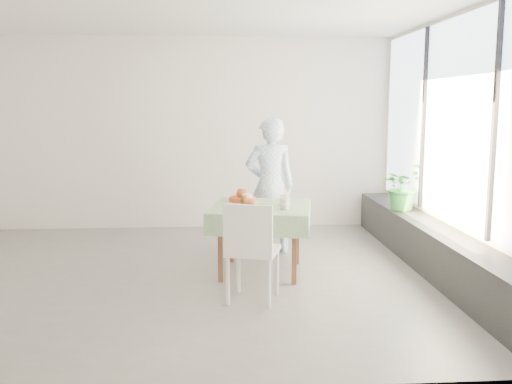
{
  "coord_description": "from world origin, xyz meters",
  "views": [
    {
      "loc": [
        0.43,
        -5.95,
        1.82
      ],
      "look_at": [
        0.85,
        0.13,
        0.89
      ],
      "focal_mm": 40.0,
      "sensor_mm": 36.0,
      "label": 1
    }
  ],
  "objects": [
    {
      "name": "chair_far",
      "position": [
        1.15,
        0.83,
        0.26
      ],
      "size": [
        0.45,
        0.45,
        0.85
      ],
      "color": "white",
      "rests_on": "ground"
    },
    {
      "name": "ceiling",
      "position": [
        0.0,
        0.0,
        2.8
      ],
      "size": [
        6.0,
        6.0,
        0.0
      ],
      "primitive_type": "plane",
      "rotation": [
        3.14,
        0.0,
        0.0
      ],
      "color": "white",
      "rests_on": "ground"
    },
    {
      "name": "main_dish",
      "position": [
        0.76,
        -0.1,
        0.8
      ],
      "size": [
        0.33,
        0.33,
        0.17
      ],
      "color": "white",
      "rests_on": "cafe_table"
    },
    {
      "name": "window_ledge",
      "position": [
        2.8,
        0.0,
        0.25
      ],
      "size": [
        0.4,
        4.8,
        0.5
      ],
      "primitive_type": "cube",
      "color": "black",
      "rests_on": "ground"
    },
    {
      "name": "wall_back",
      "position": [
        0.0,
        2.5,
        1.4
      ],
      "size": [
        6.0,
        0.02,
        2.8
      ],
      "primitive_type": "cube",
      "color": "white",
      "rests_on": "ground"
    },
    {
      "name": "cafe_table",
      "position": [
        0.9,
        0.08,
        0.46
      ],
      "size": [
        1.21,
        1.21,
        0.74
      ],
      "color": "brown",
      "rests_on": "ground"
    },
    {
      "name": "juice_cup_lemonade",
      "position": [
        1.13,
        -0.14,
        0.81
      ],
      "size": [
        0.11,
        0.11,
        0.3
      ],
      "color": "white",
      "rests_on": "cafe_table"
    },
    {
      "name": "juice_cup_orange",
      "position": [
        1.14,
        0.05,
        0.8
      ],
      "size": [
        0.08,
        0.08,
        0.24
      ],
      "color": "white",
      "rests_on": "cafe_table"
    },
    {
      "name": "floor",
      "position": [
        0.0,
        0.0,
        0.0
      ],
      "size": [
        6.0,
        6.0,
        0.0
      ],
      "primitive_type": "plane",
      "color": "slate",
      "rests_on": "ground"
    },
    {
      "name": "chair_near",
      "position": [
        0.75,
        -0.82,
        0.29
      ],
      "size": [
        0.56,
        0.56,
        0.95
      ],
      "color": "white",
      "rests_on": "ground"
    },
    {
      "name": "wall_right",
      "position": [
        3.0,
        0.0,
        1.4
      ],
      "size": [
        0.02,
        5.0,
        2.8
      ],
      "primitive_type": "cube",
      "color": "white",
      "rests_on": "ground"
    },
    {
      "name": "window_pane",
      "position": [
        2.97,
        0.0,
        1.65
      ],
      "size": [
        0.01,
        4.8,
        2.18
      ],
      "primitive_type": "cube",
      "color": "#D1E0F9",
      "rests_on": "ground"
    },
    {
      "name": "potted_plant",
      "position": [
        2.76,
        1.01,
        0.8
      ],
      "size": [
        0.72,
        0.72,
        0.6
      ],
      "primitive_type": "imported",
      "rotation": [
        0.0,
        0.0,
        0.74
      ],
      "color": "#28782E",
      "rests_on": "window_ledge"
    },
    {
      "name": "second_dish",
      "position": [
        0.71,
        0.39,
        0.78
      ],
      "size": [
        0.3,
        0.3,
        0.14
      ],
      "color": "red",
      "rests_on": "cafe_table"
    },
    {
      "name": "diner",
      "position": [
        1.07,
        0.92,
        0.84
      ],
      "size": [
        0.63,
        0.44,
        1.68
      ],
      "primitive_type": "imported",
      "rotation": [
        0.0,
        0.0,
        3.2
      ],
      "color": "#95C7EE",
      "rests_on": "ground"
    },
    {
      "name": "wall_front",
      "position": [
        0.0,
        -2.5,
        1.4
      ],
      "size": [
        6.0,
        0.02,
        2.8
      ],
      "primitive_type": "cube",
      "color": "white",
      "rests_on": "ground"
    }
  ]
}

